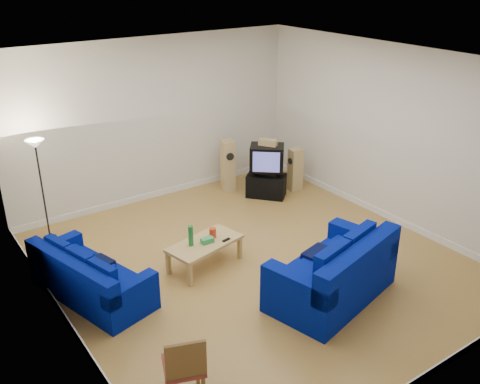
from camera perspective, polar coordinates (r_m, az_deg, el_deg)
room at (r=8.00m, az=1.64°, el=1.96°), size 6.01×6.51×3.21m
sofa_three_seat at (r=8.03m, az=-15.80°, el=-9.08°), size 1.32×2.10×0.75m
sofa_loveseat at (r=7.80m, az=10.13°, el=-8.83°), size 2.12×1.50×0.96m
coffee_table at (r=8.43m, az=-3.79°, el=-5.67°), size 1.29×0.83×0.43m
bottle at (r=8.25m, az=-5.27°, el=-4.68°), size 0.11×0.11×0.33m
tissue_box at (r=8.36m, az=-3.51°, el=-5.17°), size 0.20×0.12×0.08m
red_canister at (r=8.51m, az=-2.93°, el=-4.35°), size 0.12×0.12×0.15m
remote at (r=8.43m, az=-1.48°, el=-5.12°), size 0.15×0.07×0.02m
tv_stand at (r=10.93m, az=2.81°, el=0.70°), size 0.83×0.86×0.47m
av_receiver at (r=10.87m, az=2.99°, el=2.22°), size 0.57×0.60×0.11m
television at (r=10.71m, az=2.88°, el=3.66°), size 0.82×0.80×0.51m
centre_speaker at (r=10.62m, az=2.99°, el=5.31°), size 0.31×0.38×0.13m
speaker_left at (r=11.12m, az=-1.29°, el=2.84°), size 0.34×0.38×1.08m
speaker_right at (r=11.20m, az=5.91°, el=2.40°), size 0.29×0.23×0.91m
floor_lamp at (r=9.38m, az=-20.82°, el=3.40°), size 0.31×0.31×1.81m
dining_chair at (r=6.04m, az=-5.94°, el=-17.99°), size 0.56×0.56×0.91m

